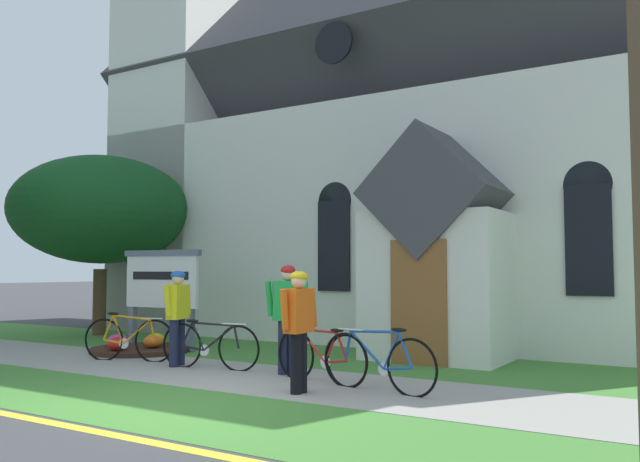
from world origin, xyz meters
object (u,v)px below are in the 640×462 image
bicycle_silver (129,339)px  bicycle_black (209,345)px  bicycle_white (378,362)px  bicycle_green (321,356)px  church_sign (161,283)px  cyclist_in_blue_jersey (178,311)px  yard_deciduous_tree (101,210)px  cyclist_in_white_jersey (288,310)px  cyclist_in_green_jersey (299,323)px

bicycle_silver → bicycle_black: size_ratio=0.94×
bicycle_silver → bicycle_white: 4.99m
bicycle_silver → bicycle_green: (3.99, -0.08, -0.01)m
bicycle_silver → bicycle_green: bearing=-1.2°
church_sign → cyclist_in_blue_jersey: bearing=-38.2°
bicycle_silver → bicycle_white: bicycle_white is taller
bicycle_black → yard_deciduous_tree: (-5.99, 2.76, 2.69)m
bicycle_black → cyclist_in_white_jersey: (1.39, 0.20, 0.59)m
church_sign → cyclist_in_green_jersey: bearing=-26.2°
bicycle_green → bicycle_black: bearing=176.6°
bicycle_black → cyclist_in_white_jersey: cyclist_in_white_jersey is taller
cyclist_in_white_jersey → yard_deciduous_tree: yard_deciduous_tree is taller
yard_deciduous_tree → cyclist_in_blue_jersey: bearing=-27.8°
bicycle_green → cyclist_in_blue_jersey: cyclist_in_blue_jersey is taller
bicycle_green → cyclist_in_blue_jersey: 2.88m
church_sign → bicycle_green: size_ratio=1.17×
cyclist_in_white_jersey → yard_deciduous_tree: (-7.38, 2.56, 2.10)m
yard_deciduous_tree → bicycle_green: bearing=-19.5°
bicycle_black → yard_deciduous_tree: yard_deciduous_tree is taller
bicycle_white → cyclist_in_blue_jersey: cyclist_in_blue_jersey is taller
bicycle_silver → yard_deciduous_tree: yard_deciduous_tree is taller
cyclist_in_white_jersey → yard_deciduous_tree: size_ratio=0.38×
church_sign → bicycle_black: church_sign is taller
cyclist_in_green_jersey → cyclist_in_blue_jersey: 3.16m
cyclist_in_white_jersey → cyclist_in_blue_jersey: bearing=-172.9°
bicycle_silver → bicycle_green: size_ratio=0.97×
bicycle_silver → cyclist_in_white_jersey: 3.26m
bicycle_silver → cyclist_in_blue_jersey: (1.16, -0.01, 0.52)m
bicycle_silver → cyclist_in_blue_jersey: 1.27m
bicycle_silver → bicycle_white: size_ratio=0.92×
bicycle_silver → cyclist_in_blue_jersey: bearing=-0.3°
bicycle_white → yard_deciduous_tree: (-9.16, 3.07, 2.68)m
church_sign → yard_deciduous_tree: size_ratio=0.45×
church_sign → cyclist_in_white_jersey: size_ratio=1.20×
cyclist_in_white_jersey → cyclist_in_green_jersey: bearing=-50.1°
bicycle_green → yard_deciduous_tree: 9.07m
church_sign → bicycle_white: size_ratio=1.11×
church_sign → bicycle_green: (4.74, -1.58, -0.94)m
bicycle_black → bicycle_green: bearing=-3.4°
church_sign → bicycle_black: 3.09m
cyclist_in_green_jersey → bicycle_silver: bearing=167.5°
bicycle_green → cyclist_in_white_jersey: bearing=157.3°
cyclist_in_green_jersey → bicycle_white: bearing=39.5°
cyclist_in_green_jersey → cyclist_in_blue_jersey: same height
cyclist_in_blue_jersey → cyclist_in_green_jersey: bearing=-16.9°
bicycle_black → yard_deciduous_tree: 7.12m
bicycle_white → cyclist_in_white_jersey: cyclist_in_white_jersey is taller
church_sign → bicycle_black: bearing=-29.6°
church_sign → cyclist_in_white_jersey: bearing=-17.6°
bicycle_white → cyclist_in_blue_jersey: 3.87m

